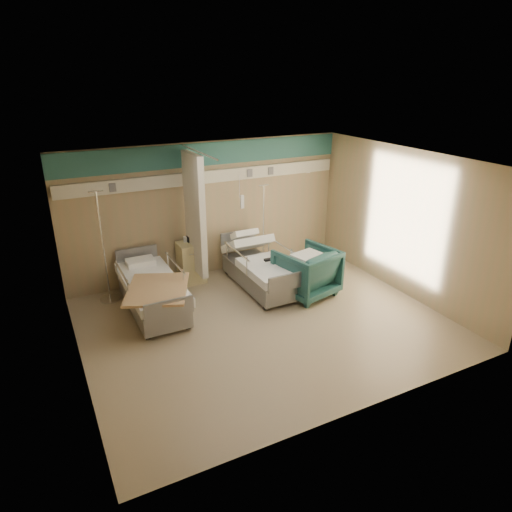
% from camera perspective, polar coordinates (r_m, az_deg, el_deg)
% --- Properties ---
extents(ground, '(6.00, 5.00, 0.00)m').
position_cam_1_polar(ground, '(8.04, 1.07, -8.38)').
color(ground, gray).
rests_on(ground, ground).
extents(room_walls, '(6.04, 5.04, 2.82)m').
position_cam_1_polar(room_walls, '(7.47, 0.05, 4.86)').
color(room_walls, tan).
rests_on(room_walls, ground).
extents(bed_right, '(1.00, 2.16, 0.63)m').
position_cam_1_polar(bed_right, '(9.16, 0.60, -2.13)').
color(bed_right, white).
rests_on(bed_right, ground).
extents(bed_left, '(1.00, 2.16, 0.63)m').
position_cam_1_polar(bed_left, '(8.48, -12.77, -4.84)').
color(bed_left, white).
rests_on(bed_left, ground).
extents(bedside_cabinet, '(0.50, 0.48, 0.85)m').
position_cam_1_polar(bedside_cabinet, '(9.47, -8.11, -0.79)').
color(bedside_cabinet, '#D6C686').
rests_on(bedside_cabinet, ground).
extents(visitor_armchair, '(1.22, 1.24, 0.95)m').
position_cam_1_polar(visitor_armchair, '(8.88, 6.33, -1.99)').
color(visitor_armchair, '#1E4B49').
rests_on(visitor_armchair, ground).
extents(waffle_blanket, '(0.65, 0.60, 0.06)m').
position_cam_1_polar(waffle_blanket, '(8.71, 6.66, 1.10)').
color(waffle_blanket, white).
rests_on(waffle_blanket, visitor_armchair).
extents(iv_stand_right, '(0.34, 0.34, 1.89)m').
position_cam_1_polar(iv_stand_right, '(10.04, 0.91, 0.55)').
color(iv_stand_right, silver).
rests_on(iv_stand_right, ground).
extents(iv_stand_left, '(0.38, 0.38, 2.14)m').
position_cam_1_polar(iv_stand_left, '(9.06, -18.07, -2.74)').
color(iv_stand_left, silver).
rests_on(iv_stand_left, ground).
extents(call_remote, '(0.19, 0.09, 0.04)m').
position_cam_1_polar(call_remote, '(8.93, 1.62, -0.45)').
color(call_remote, black).
rests_on(call_remote, bed_right).
extents(tan_blanket, '(1.39, 1.52, 0.04)m').
position_cam_1_polar(tan_blanket, '(7.92, -12.21, -4.07)').
color(tan_blanket, tan).
rests_on(tan_blanket, bed_left).
extents(toiletry_bag, '(0.23, 0.17, 0.12)m').
position_cam_1_polar(toiletry_bag, '(9.39, -8.02, 2.18)').
color(toiletry_bag, black).
rests_on(toiletry_bag, bedside_cabinet).
extents(white_cup, '(0.10, 0.10, 0.11)m').
position_cam_1_polar(white_cup, '(9.37, -8.83, 2.08)').
color(white_cup, white).
rests_on(white_cup, bedside_cabinet).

